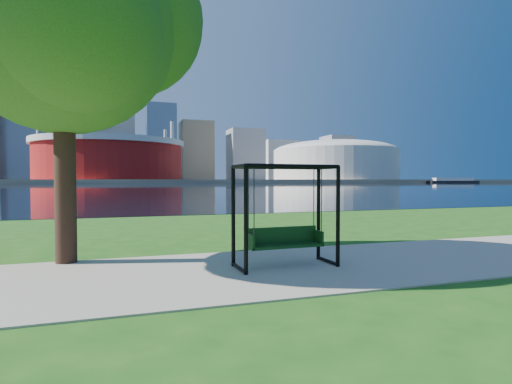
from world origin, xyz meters
name	(u,v)px	position (x,y,z in m)	size (l,w,h in m)	color
ground	(251,265)	(0.00, 0.00, 0.00)	(900.00, 900.00, 0.00)	#1E5114
path	(258,270)	(0.00, -0.50, 0.01)	(120.00, 4.00, 0.03)	#9E937F
river	(134,187)	(0.00, 102.00, 0.01)	(900.00, 180.00, 0.02)	black
far_bank	(128,181)	(0.00, 306.00, 1.00)	(900.00, 228.00, 2.00)	#937F60
stadium	(110,158)	(-10.00, 235.00, 14.23)	(83.00, 83.00, 32.00)	maroon
arena	(335,159)	(135.00, 235.00, 15.87)	(84.00, 84.00, 26.56)	beige
skyline	(121,136)	(-4.27, 319.39, 35.89)	(392.00, 66.00, 96.50)	gray
swing	(285,218)	(0.60, -0.41, 1.01)	(2.06, 0.94, 2.08)	black
park_tree	(60,14)	(-3.72, 1.42, 5.24)	(6.07, 5.48, 7.54)	black
barge	(452,181)	(187.92, 185.59, 1.35)	(30.91, 14.69, 2.99)	black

